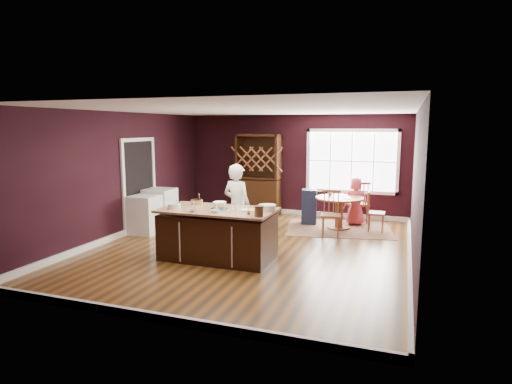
{
  "coord_description": "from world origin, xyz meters",
  "views": [
    {
      "loc": [
        2.82,
        -7.74,
        2.38
      ],
      "look_at": [
        -0.06,
        0.46,
        1.05
      ],
      "focal_mm": 30.0,
      "sensor_mm": 36.0,
      "label": 1
    }
  ],
  "objects_px": {
    "kitchen_island": "(218,235)",
    "chair_north": "(358,202)",
    "layer_cake": "(220,206)",
    "chair_east": "(376,211)",
    "high_chair": "(309,206)",
    "toddler": "(311,191)",
    "chair_south": "(331,213)",
    "washer": "(145,215)",
    "hutch": "(258,174)",
    "dryer": "(160,208)",
    "dining_table": "(339,206)",
    "seated_woman": "(356,201)",
    "baker": "(237,207)"
  },
  "relations": [
    {
      "from": "dining_table",
      "to": "washer",
      "type": "relative_size",
      "value": 1.29
    },
    {
      "from": "kitchen_island",
      "to": "chair_north",
      "type": "bearing_deg",
      "value": 61.35
    },
    {
      "from": "hutch",
      "to": "dining_table",
      "type": "bearing_deg",
      "value": -23.39
    },
    {
      "from": "kitchen_island",
      "to": "high_chair",
      "type": "distance_m",
      "value": 3.48
    },
    {
      "from": "chair_north",
      "to": "hutch",
      "type": "bearing_deg",
      "value": -36.46
    },
    {
      "from": "layer_cake",
      "to": "toddler",
      "type": "bearing_deg",
      "value": 74.86
    },
    {
      "from": "kitchen_island",
      "to": "chair_south",
      "type": "distance_m",
      "value": 2.84
    },
    {
      "from": "kitchen_island",
      "to": "chair_east",
      "type": "height_order",
      "value": "chair_east"
    },
    {
      "from": "chair_east",
      "to": "dryer",
      "type": "height_order",
      "value": "chair_east"
    },
    {
      "from": "chair_east",
      "to": "kitchen_island",
      "type": "bearing_deg",
      "value": 139.35
    },
    {
      "from": "toddler",
      "to": "dining_table",
      "type": "bearing_deg",
      "value": -25.02
    },
    {
      "from": "kitchen_island",
      "to": "dryer",
      "type": "xyz_separation_m",
      "value": [
        -2.32,
        1.8,
        0.03
      ]
    },
    {
      "from": "kitchen_island",
      "to": "hutch",
      "type": "distance_m",
      "value": 4.2
    },
    {
      "from": "toddler",
      "to": "dryer",
      "type": "relative_size",
      "value": 0.28
    },
    {
      "from": "dining_table",
      "to": "high_chair",
      "type": "bearing_deg",
      "value": 160.92
    },
    {
      "from": "dining_table",
      "to": "chair_east",
      "type": "height_order",
      "value": "chair_east"
    },
    {
      "from": "high_chair",
      "to": "toddler",
      "type": "distance_m",
      "value": 0.37
    },
    {
      "from": "chair_east",
      "to": "toddler",
      "type": "relative_size",
      "value": 3.63
    },
    {
      "from": "toddler",
      "to": "dryer",
      "type": "distance_m",
      "value": 3.69
    },
    {
      "from": "layer_cake",
      "to": "dryer",
      "type": "bearing_deg",
      "value": 142.66
    },
    {
      "from": "hutch",
      "to": "chair_north",
      "type": "bearing_deg",
      "value": -6.24
    },
    {
      "from": "high_chair",
      "to": "hutch",
      "type": "xyz_separation_m",
      "value": [
        -1.58,
        0.75,
        0.64
      ]
    },
    {
      "from": "hutch",
      "to": "washer",
      "type": "bearing_deg",
      "value": -119.74
    },
    {
      "from": "layer_cake",
      "to": "chair_south",
      "type": "relative_size",
      "value": 0.32
    },
    {
      "from": "kitchen_island",
      "to": "toddler",
      "type": "distance_m",
      "value": 3.58
    },
    {
      "from": "dining_table",
      "to": "seated_woman",
      "type": "distance_m",
      "value": 0.63
    },
    {
      "from": "chair_east",
      "to": "seated_woman",
      "type": "distance_m",
      "value": 0.76
    },
    {
      "from": "high_chair",
      "to": "toddler",
      "type": "bearing_deg",
      "value": 64.65
    },
    {
      "from": "seated_woman",
      "to": "toddler",
      "type": "relative_size",
      "value": 4.52
    },
    {
      "from": "kitchen_island",
      "to": "layer_cake",
      "type": "xyz_separation_m",
      "value": [
        0.04,
        -0.0,
        0.55
      ]
    },
    {
      "from": "washer",
      "to": "seated_woman",
      "type": "bearing_deg",
      "value": 29.46
    },
    {
      "from": "hutch",
      "to": "dryer",
      "type": "xyz_separation_m",
      "value": [
        -1.68,
        -2.3,
        -0.63
      ]
    },
    {
      "from": "toddler",
      "to": "washer",
      "type": "distance_m",
      "value": 4.01
    },
    {
      "from": "layer_cake",
      "to": "chair_east",
      "type": "relative_size",
      "value": 0.35
    },
    {
      "from": "baker",
      "to": "dining_table",
      "type": "bearing_deg",
      "value": -110.31
    },
    {
      "from": "high_chair",
      "to": "washer",
      "type": "distance_m",
      "value": 3.93
    },
    {
      "from": "dining_table",
      "to": "chair_east",
      "type": "xyz_separation_m",
      "value": [
        0.84,
        -0.0,
        -0.06
      ]
    },
    {
      "from": "chair_east",
      "to": "chair_north",
      "type": "xyz_separation_m",
      "value": [
        -0.49,
        0.72,
        0.06
      ]
    },
    {
      "from": "chair_east",
      "to": "layer_cake",
      "type": "bearing_deg",
      "value": 139.86
    },
    {
      "from": "layer_cake",
      "to": "chair_south",
      "type": "height_order",
      "value": "layer_cake"
    },
    {
      "from": "toddler",
      "to": "dryer",
      "type": "bearing_deg",
      "value": -153.61
    },
    {
      "from": "chair_north",
      "to": "seated_woman",
      "type": "bearing_deg",
      "value": 48.5
    },
    {
      "from": "seated_woman",
      "to": "high_chair",
      "type": "bearing_deg",
      "value": 1.42
    },
    {
      "from": "layer_cake",
      "to": "seated_woman",
      "type": "bearing_deg",
      "value": 61.13
    },
    {
      "from": "chair_south",
      "to": "washer",
      "type": "relative_size",
      "value": 1.18
    },
    {
      "from": "baker",
      "to": "chair_south",
      "type": "xyz_separation_m",
      "value": [
        1.57,
        1.57,
        -0.33
      ]
    },
    {
      "from": "chair_south",
      "to": "seated_woman",
      "type": "relative_size",
      "value": 0.87
    },
    {
      "from": "high_chair",
      "to": "kitchen_island",
      "type": "bearing_deg",
      "value": -116.13
    },
    {
      "from": "chair_south",
      "to": "chair_north",
      "type": "xyz_separation_m",
      "value": [
        0.42,
        1.49,
        0.03
      ]
    },
    {
      "from": "kitchen_island",
      "to": "high_chair",
      "type": "height_order",
      "value": "kitchen_island"
    }
  ]
}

